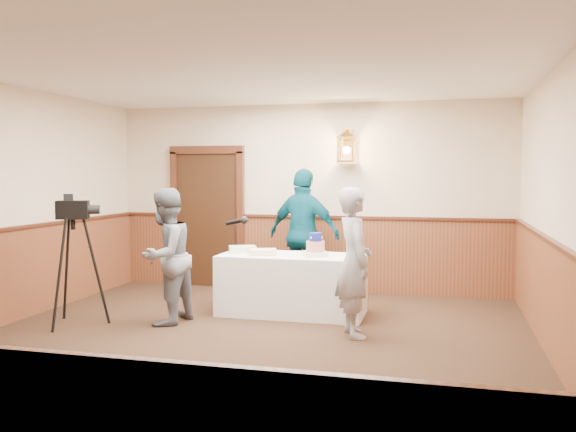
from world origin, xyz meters
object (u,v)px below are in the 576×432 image
Objects in this scene: sheet_cake_yellow at (263,252)px; sheet_cake_green at (243,249)px; assistant_p at (304,234)px; baker at (354,262)px; display_table at (292,284)px; tiered_cake at (315,247)px; interviewer at (165,256)px; tv_camera_rig at (74,269)px.

sheet_cake_green reaches higher than sheet_cake_yellow.
baker is at bearing 134.12° from assistant_p.
display_table is 0.58m from tiered_cake.
sheet_cake_yellow is at bearing 136.75° from interviewer.
sheet_cake_yellow is 0.23× the size of tv_camera_rig.
assistant_p reaches higher than tiered_cake.
baker reaches higher than sheet_cake_green.
tv_camera_rig is at bearing 71.92° from baker.
sheet_cake_green is 1.82m from baker.
display_table is 4.96× the size of tiered_cake.
sheet_cake_green is at bearing 36.12° from baker.
display_table is 1.07m from assistant_p.
tiered_cake is 0.67m from sheet_cake_yellow.
sheet_cake_green is (-0.98, 0.13, -0.07)m from tiered_cake.
tiered_cake is (0.31, -0.05, 0.49)m from display_table.
tiered_cake is at bearing 126.15° from assistant_p.
tiered_cake is 1.04m from assistant_p.
display_table is at bearing 171.18° from tiered_cake.
assistant_p is (-0.05, 0.92, 0.54)m from display_table.
tiered_cake reaches higher than sheet_cake_green.
sheet_cake_green is 0.21× the size of interviewer.
tiered_cake is 0.25× the size of tv_camera_rig.
interviewer is 1.06m from tv_camera_rig.
tv_camera_rig is at bearing -143.23° from sheet_cake_green.
assistant_p reaches higher than display_table.
baker is at bearing -42.89° from display_table.
baker is (1.25, -0.74, 0.02)m from sheet_cake_yellow.
tv_camera_rig is (-1.97, -1.06, -0.13)m from sheet_cake_yellow.
display_table is 0.80m from sheet_cake_green.
display_table is 5.31× the size of sheet_cake_yellow.
sheet_cake_yellow is at bearing 4.26° from tv_camera_rig.
tv_camera_rig reaches higher than sheet_cake_green.
assistant_p is at bearing 93.33° from display_table.
sheet_cake_green is 0.23× the size of tv_camera_rig.
tiered_cake is 1.81m from interviewer.
display_table is 1.24× the size of tv_camera_rig.
tv_camera_rig is at bearing -62.93° from interviewer.
sheet_cake_yellow is 0.37m from sheet_cake_green.
sheet_cake_green is at bearing 173.16° from display_table.
tiered_cake is at bearing 125.05° from interviewer.
tiered_cake is 0.23× the size of interviewer.
baker is 0.88× the size of assistant_p.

